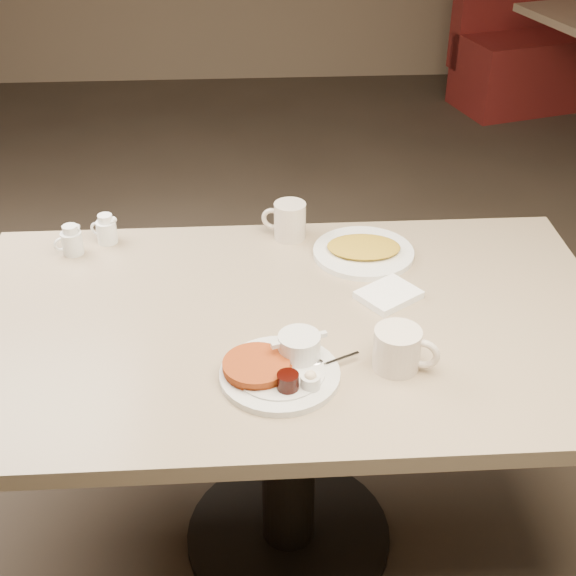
{
  "coord_description": "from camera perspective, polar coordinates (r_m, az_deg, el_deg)",
  "views": [
    {
      "loc": [
        -0.09,
        -1.47,
        1.79
      ],
      "look_at": [
        0.0,
        0.02,
        0.82
      ],
      "focal_mm": 49.45,
      "sensor_mm": 36.0,
      "label": 1
    }
  ],
  "objects": [
    {
      "name": "booth_back_right",
      "position": [
        5.42,
        19.13,
        16.55
      ],
      "size": [
        1.61,
        1.76,
        1.12
      ],
      "color": "maroon",
      "rests_on": "ground"
    },
    {
      "name": "creamer_left",
      "position": [
        2.1,
        -15.3,
        3.28
      ],
      "size": [
        0.08,
        0.06,
        0.08
      ],
      "color": "white",
      "rests_on": "diner_table"
    },
    {
      "name": "room",
      "position": [
        1.52,
        0.05,
        18.2
      ],
      "size": [
        7.04,
        8.04,
        2.84
      ],
      "color": "#4C3F33",
      "rests_on": "ground"
    },
    {
      "name": "main_plate",
      "position": [
        1.63,
        -0.53,
        -5.64
      ],
      "size": [
        0.33,
        0.31,
        0.07
      ],
      "color": "silver",
      "rests_on": "diner_table"
    },
    {
      "name": "napkin",
      "position": [
        1.88,
        7.24,
        -0.49
      ],
      "size": [
        0.17,
        0.16,
        0.02
      ],
      "color": "white",
      "rests_on": "diner_table"
    },
    {
      "name": "creamer_right",
      "position": [
        2.14,
        -12.94,
        4.11
      ],
      "size": [
        0.08,
        0.06,
        0.08
      ],
      "color": "white",
      "rests_on": "diner_table"
    },
    {
      "name": "coffee_mug_near",
      "position": [
        1.65,
        7.98,
        -4.34
      ],
      "size": [
        0.15,
        0.13,
        0.09
      ],
      "color": "silver",
      "rests_on": "diner_table"
    },
    {
      "name": "diner_table",
      "position": [
        1.91,
        0.04,
        -6.39
      ],
      "size": [
        1.5,
        0.9,
        0.75
      ],
      "color": "tan",
      "rests_on": "ground"
    },
    {
      "name": "hash_plate",
      "position": [
        2.04,
        5.45,
        2.69
      ],
      "size": [
        0.28,
        0.28,
        0.04
      ],
      "color": "white",
      "rests_on": "diner_table"
    },
    {
      "name": "coffee_mug_far",
      "position": [
        2.1,
        0.05,
        4.87
      ],
      "size": [
        0.13,
        0.11,
        0.1
      ],
      "color": "beige",
      "rests_on": "diner_table"
    }
  ]
}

